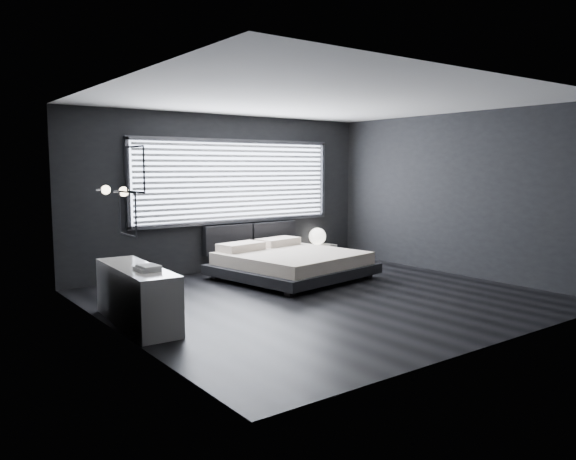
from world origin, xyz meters
TOP-DOWN VIEW (x-y plane):
  - room at (0.00, 0.00)m, footprint 6.04×6.00m
  - window at (0.20, 2.70)m, footprint 4.14×0.09m
  - headboard at (0.47, 2.64)m, footprint 1.96×0.16m
  - sconce_near at (-2.88, 0.05)m, footprint 0.18×0.11m
  - sconce_far at (-2.88, 0.65)m, footprint 0.18×0.11m
  - wall_art_upper at (-2.98, -0.55)m, footprint 0.01×0.48m
  - wall_art_lower at (-2.98, -0.30)m, footprint 0.01×0.48m
  - bed at (0.46, 1.41)m, footprint 2.54×2.46m
  - nightstand at (2.02, 2.50)m, footprint 0.61×0.54m
  - orb_lamp at (1.98, 2.53)m, footprint 0.34×0.34m
  - dresser at (-2.68, 0.26)m, footprint 0.58×1.76m
  - book_stack at (-2.67, -0.05)m, footprint 0.25×0.32m

SIDE VIEW (x-z plane):
  - nightstand at x=2.02m, z-range 0.00..0.32m
  - bed at x=0.46m, z-range -0.02..0.55m
  - dresser at x=-2.68m, z-range 0.00..0.69m
  - orb_lamp at x=1.98m, z-range 0.32..0.66m
  - headboard at x=0.47m, z-range 0.31..0.83m
  - book_stack at x=-2.67m, z-range 0.69..0.76m
  - wall_art_lower at x=-2.98m, z-range 1.14..1.62m
  - room at x=0.00m, z-range 0.00..2.80m
  - sconce_near at x=-2.88m, z-range 1.55..1.66m
  - sconce_far at x=-2.88m, z-range 1.55..1.66m
  - window at x=0.20m, z-range 0.85..2.37m
  - wall_art_upper at x=-2.98m, z-range 1.61..2.09m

